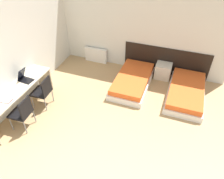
% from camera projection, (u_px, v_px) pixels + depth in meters
% --- Properties ---
extents(wall_back, '(5.82, 0.05, 2.70)m').
position_uv_depth(wall_back, '(135.00, 29.00, 6.69)').
color(wall_back, silver).
rests_on(wall_back, ground_plane).
extents(wall_left, '(0.05, 5.58, 2.70)m').
position_uv_depth(wall_left, '(21.00, 51.00, 5.65)').
color(wall_left, silver).
rests_on(wall_left, ground_plane).
extents(headboard_panel, '(2.67, 0.03, 0.91)m').
position_uv_depth(headboard_panel, '(165.00, 61.00, 6.94)').
color(headboard_panel, black).
rests_on(headboard_panel, ground_plane).
extents(bed_near_window, '(1.00, 1.90, 0.34)m').
position_uv_depth(bed_near_window, '(133.00, 81.00, 6.62)').
color(bed_near_window, silver).
rests_on(bed_near_window, ground_plane).
extents(bed_near_door, '(1.00, 1.90, 0.34)m').
position_uv_depth(bed_near_door, '(186.00, 92.00, 6.20)').
color(bed_near_door, silver).
rests_on(bed_near_door, ground_plane).
extents(nightstand, '(0.48, 0.43, 0.48)m').
position_uv_depth(nightstand, '(163.00, 71.00, 6.90)').
color(nightstand, beige).
rests_on(nightstand, ground_plane).
extents(radiator, '(0.79, 0.12, 0.50)m').
position_uv_depth(radiator, '(96.00, 55.00, 7.65)').
color(radiator, silver).
rests_on(radiator, ground_plane).
extents(desk, '(0.54, 2.21, 0.75)m').
position_uv_depth(desk, '(18.00, 94.00, 5.46)').
color(desk, beige).
rests_on(desk, ground_plane).
extents(chair_near_laptop, '(0.47, 0.47, 0.89)m').
position_uv_depth(chair_near_laptop, '(43.00, 91.00, 5.72)').
color(chair_near_laptop, black).
rests_on(chair_near_laptop, ground_plane).
extents(chair_near_notebook, '(0.47, 0.47, 0.89)m').
position_uv_depth(chair_near_notebook, '(22.00, 112.00, 5.10)').
color(chair_near_notebook, black).
rests_on(chair_near_notebook, ground_plane).
extents(laptop, '(0.38, 0.26, 0.34)m').
position_uv_depth(laptop, '(24.00, 78.00, 5.60)').
color(laptop, black).
rests_on(laptop, desk).
extents(open_notebook, '(0.32, 0.23, 0.02)m').
position_uv_depth(open_notebook, '(5.00, 100.00, 5.03)').
color(open_notebook, '#B21E1E').
rests_on(open_notebook, desk).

